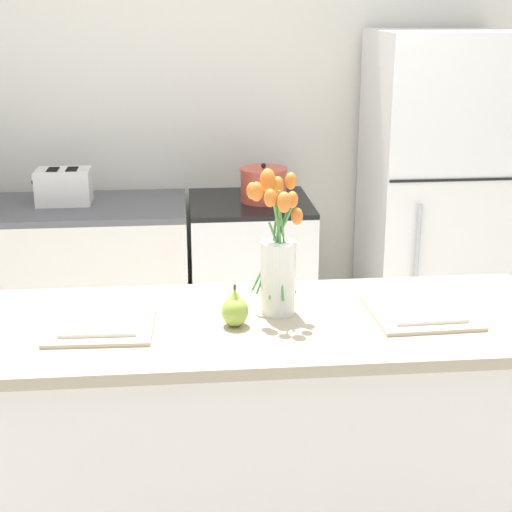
# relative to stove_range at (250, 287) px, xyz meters

# --- Properties ---
(back_wall) EXTENTS (5.20, 0.08, 2.70)m
(back_wall) POSITION_rel_stove_range_xyz_m (-0.10, 0.40, 0.89)
(back_wall) COLOR silver
(back_wall) RESTS_ON ground_plane
(kitchen_island) EXTENTS (1.80, 0.66, 0.95)m
(kitchen_island) POSITION_rel_stove_range_xyz_m (-0.10, -1.60, 0.02)
(kitchen_island) COLOR silver
(kitchen_island) RESTS_ON ground_plane
(back_counter) EXTENTS (1.68, 0.60, 0.92)m
(back_counter) POSITION_rel_stove_range_xyz_m (-1.16, 0.00, 0.00)
(back_counter) COLOR silver
(back_counter) RESTS_ON ground_plane
(stove_range) EXTENTS (0.60, 0.61, 0.92)m
(stove_range) POSITION_rel_stove_range_xyz_m (0.00, 0.00, 0.00)
(stove_range) COLOR silver
(stove_range) RESTS_ON ground_plane
(refrigerator) EXTENTS (0.68, 0.67, 1.73)m
(refrigerator) POSITION_rel_stove_range_xyz_m (0.95, 0.00, 0.41)
(refrigerator) COLOR white
(refrigerator) RESTS_ON ground_plane
(flower_vase) EXTENTS (0.17, 0.14, 0.44)m
(flower_vase) POSITION_rel_stove_range_xyz_m (-0.05, -1.55, 0.67)
(flower_vase) COLOR silver
(flower_vase) RESTS_ON kitchen_island
(pear_figurine) EXTENTS (0.08, 0.08, 0.13)m
(pear_figurine) POSITION_rel_stove_range_xyz_m (-0.19, -1.64, 0.54)
(pear_figurine) COLOR #9EBC47
(pear_figurine) RESTS_ON kitchen_island
(plate_setting_left) EXTENTS (0.31, 0.31, 0.02)m
(plate_setting_left) POSITION_rel_stove_range_xyz_m (-0.58, -1.61, 0.50)
(plate_setting_left) COLOR beige
(plate_setting_left) RESTS_ON kitchen_island
(plate_setting_right) EXTENTS (0.31, 0.31, 0.02)m
(plate_setting_right) POSITION_rel_stove_range_xyz_m (0.38, -1.61, 0.50)
(plate_setting_right) COLOR beige
(plate_setting_right) RESTS_ON kitchen_island
(toaster) EXTENTS (0.28, 0.18, 0.17)m
(toaster) POSITION_rel_stove_range_xyz_m (-0.91, 0.04, 0.54)
(toaster) COLOR silver
(toaster) RESTS_ON back_counter
(cooking_pot) EXTENTS (0.23, 0.23, 0.19)m
(cooking_pot) POSITION_rel_stove_range_xyz_m (0.07, -0.01, 0.54)
(cooking_pot) COLOR #CC4C38
(cooking_pot) RESTS_ON stove_range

